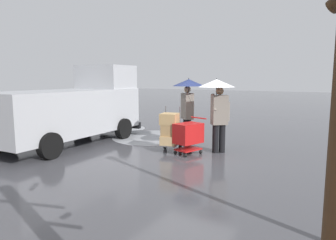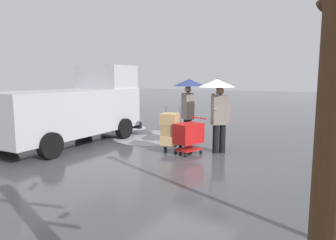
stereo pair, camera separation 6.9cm
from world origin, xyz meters
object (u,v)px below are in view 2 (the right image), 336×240
pedestrian_pink_side (218,98)px  pedestrian_black_side (189,96)px  cargo_van_parked_right (75,107)px  hand_dolly_boxes (170,130)px  shopping_cart_vendor (188,134)px

pedestrian_pink_side → pedestrian_black_side: 1.40m
cargo_van_parked_right → hand_dolly_boxes: bearing=-170.5°
cargo_van_parked_right → shopping_cart_vendor: (-3.95, -0.60, -0.61)m
shopping_cart_vendor → pedestrian_black_side: bearing=-61.2°
shopping_cart_vendor → pedestrian_black_side: pedestrian_black_side is taller
cargo_van_parked_right → hand_dolly_boxes: cargo_van_parked_right is taller
cargo_van_parked_right → pedestrian_black_side: 3.77m
cargo_van_parked_right → pedestrian_pink_side: 4.74m
pedestrian_pink_side → pedestrian_black_side: size_ratio=1.00×
hand_dolly_boxes → pedestrian_pink_side: bearing=-151.9°
shopping_cart_vendor → pedestrian_pink_side: size_ratio=0.47×
cargo_van_parked_right → pedestrian_pink_side: size_ratio=2.53×
hand_dolly_boxes → pedestrian_pink_side: size_ratio=0.61×
shopping_cart_vendor → hand_dolly_boxes: 0.60m
shopping_cart_vendor → cargo_van_parked_right: bearing=8.7°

